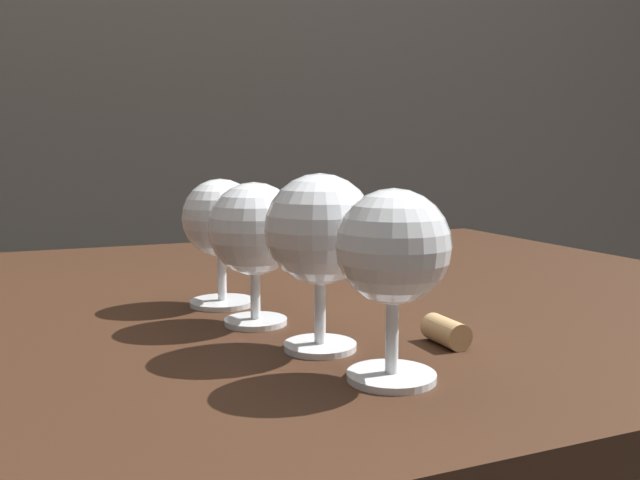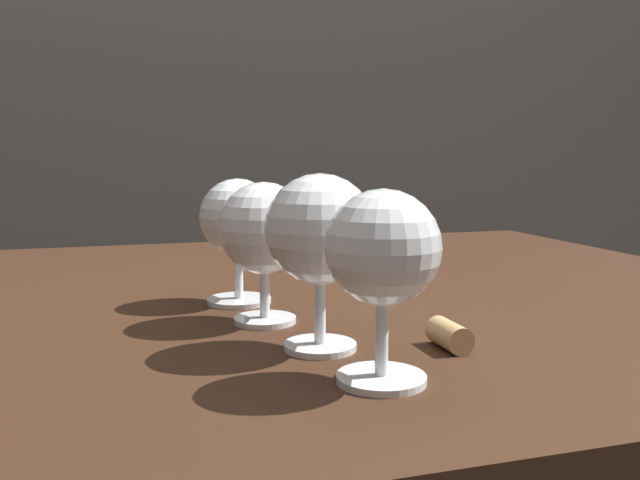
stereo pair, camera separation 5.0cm
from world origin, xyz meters
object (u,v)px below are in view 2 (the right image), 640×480
Objects in this scene: wine_glass_white at (320,231)px; wine_glass_rose at (268,231)px; cork at (449,335)px; wine_glass_chardonnay at (383,251)px; wine_glass_pinot at (238,220)px.

wine_glass_rose is at bearing 102.50° from wine_glass_white.
wine_glass_white is 3.30× the size of cork.
wine_glass_chardonnay is 3.11× the size of cork.
wine_glass_white is 0.10m from wine_glass_rose.
wine_glass_chardonnay is at bearing -77.63° from wine_glass_rose.
cork is (0.13, -0.21, -0.07)m from wine_glass_pinot.
wine_glass_pinot is (-0.01, 0.09, 0.00)m from wine_glass_rose.
wine_glass_white is at bearing 163.85° from cork.
wine_glass_white is 0.18m from wine_glass_pinot.
cork is (0.08, 0.06, -0.08)m from wine_glass_chardonnay.
wine_glass_chardonnay is 0.27m from wine_glass_pinot.
wine_glass_pinot is 0.26m from cork.
wine_glass_chardonnay is 1.02× the size of wine_glass_rose.
wine_glass_rose and wine_glass_pinot have the same top height.
wine_glass_rose is 1.00× the size of wine_glass_pinot.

